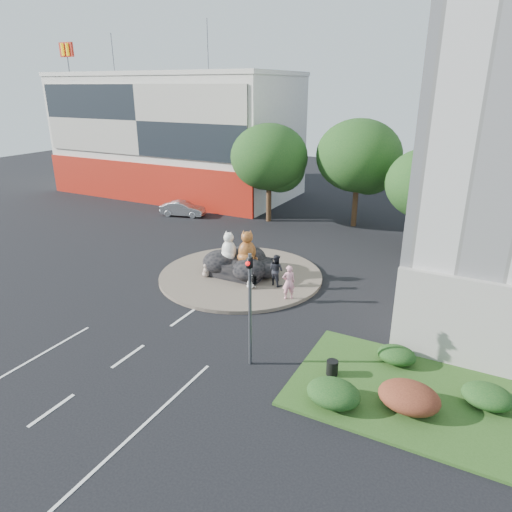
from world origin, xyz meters
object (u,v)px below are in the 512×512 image
(pedestrian_dark, at_px, (276,270))
(parked_car, at_px, (183,209))
(pedestrian_pink, at_px, (289,282))
(litter_bin, at_px, (332,368))
(kitten_white, at_px, (251,282))
(cat_white, at_px, (229,245))
(kitten_calico, at_px, (206,270))
(cat_tabby, at_px, (247,246))

(pedestrian_dark, bearing_deg, parked_car, -15.58)
(pedestrian_pink, relative_size, pedestrian_dark, 1.03)
(pedestrian_pink, height_order, litter_bin, pedestrian_pink)
(kitten_white, relative_size, pedestrian_dark, 0.43)
(parked_car, bearing_deg, kitten_white, -145.34)
(cat_white, height_order, kitten_calico, cat_white)
(litter_bin, bearing_deg, pedestrian_dark, 130.13)
(cat_tabby, height_order, pedestrian_pink, cat_tabby)
(pedestrian_pink, bearing_deg, kitten_white, -42.94)
(pedestrian_dark, relative_size, parked_car, 0.47)
(kitten_white, relative_size, parked_car, 0.20)
(cat_tabby, xyz_separation_m, kitten_white, (1.04, -1.50, -1.51))
(kitten_calico, bearing_deg, cat_white, 87.48)
(cat_white, bearing_deg, kitten_white, -21.45)
(cat_tabby, xyz_separation_m, pedestrian_pink, (3.50, -1.72, -0.95))
(cat_tabby, bearing_deg, pedestrian_dark, -41.66)
(cat_tabby, distance_m, litter_bin, 10.80)
(cat_white, xyz_separation_m, pedestrian_dark, (3.33, -0.27, -0.87))
(cat_tabby, distance_m, kitten_white, 2.37)
(cat_white, xyz_separation_m, litter_bin, (9.07, -7.08, -1.58))
(pedestrian_pink, bearing_deg, cat_white, -56.50)
(litter_bin, bearing_deg, parked_car, 139.41)
(cat_white, xyz_separation_m, kitten_calico, (-0.99, -1.10, -1.38))
(kitten_white, xyz_separation_m, pedestrian_pink, (2.46, -0.22, 0.56))
(kitten_white, height_order, pedestrian_pink, pedestrian_pink)
(cat_tabby, relative_size, litter_bin, 3.25)
(pedestrian_pink, height_order, parked_car, pedestrian_pink)
(pedestrian_pink, distance_m, pedestrian_dark, 1.90)
(cat_tabby, height_order, kitten_calico, cat_tabby)
(cat_tabby, height_order, kitten_white, cat_tabby)
(kitten_calico, relative_size, litter_bin, 1.39)
(cat_tabby, xyz_separation_m, kitten_calico, (-2.19, -1.22, -1.48))
(pedestrian_pink, distance_m, litter_bin, 7.06)
(pedestrian_dark, height_order, parked_car, pedestrian_dark)
(cat_white, bearing_deg, cat_tabby, 15.86)
(cat_white, height_order, kitten_white, cat_white)
(pedestrian_pink, bearing_deg, cat_tabby, -63.92)
(kitten_calico, height_order, pedestrian_pink, pedestrian_pink)
(kitten_calico, distance_m, pedestrian_pink, 5.74)
(cat_white, bearing_deg, litter_bin, -27.94)
(cat_white, xyz_separation_m, cat_tabby, (1.20, 0.12, 0.10))
(kitten_calico, distance_m, parked_car, 14.90)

